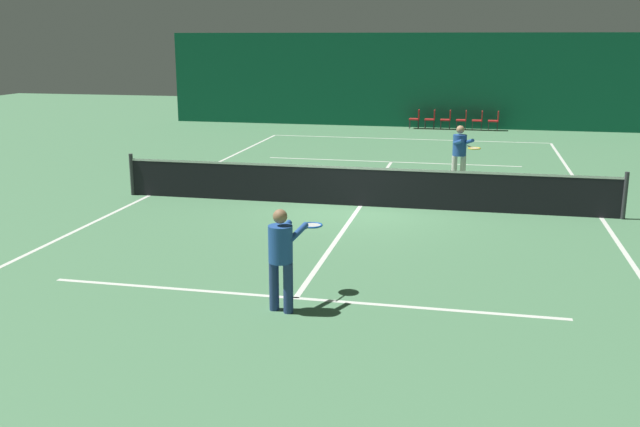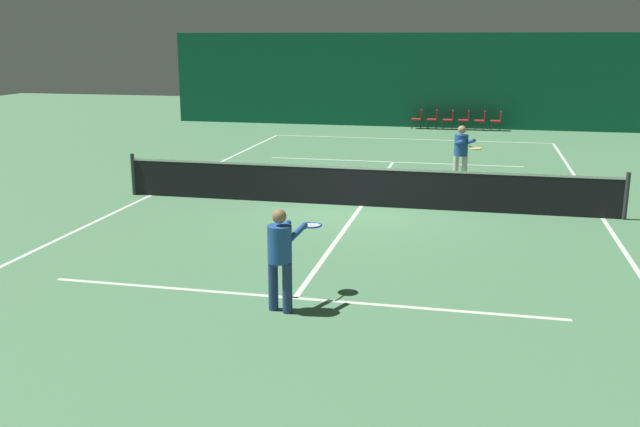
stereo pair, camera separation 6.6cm
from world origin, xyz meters
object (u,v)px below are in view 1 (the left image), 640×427
Objects in this scene: player_near at (282,252)px; courtside_chair_3 at (463,119)px; courtside_chair_4 at (479,119)px; courtside_chair_5 at (495,119)px; tennis_net at (361,185)px; courtside_chair_0 at (416,118)px; courtside_chair_1 at (432,118)px; player_far at (460,150)px; courtside_chair_2 at (447,118)px.

player_near is 1.86× the size of courtside_chair_3.
courtside_chair_4 and courtside_chair_5 have the same top height.
tennis_net is 14.29× the size of courtside_chair_0.
player_near is 1.86× the size of courtside_chair_5.
courtside_chair_1 and courtside_chair_4 have the same top height.
player_far is 12.28m from courtside_chair_5.
courtside_chair_5 is at bearing 6.92° from player_near.
player_near is 1.86× the size of courtside_chair_4.
player_near is 1.86× the size of courtside_chair_0.
player_near is 22.59m from courtside_chair_5.
courtside_chair_1 is 2.06m from courtside_chair_4.
player_far is 12.22m from courtside_chair_3.
courtside_chair_1 is (-1.52, 12.21, -0.46)m from player_far.
courtside_chair_1 is 1.00× the size of courtside_chair_4.
player_far is at bearing 54.77° from tennis_net.
courtside_chair_3 is at bearing 90.00° from courtside_chair_2.
player_near is 22.32m from courtside_chair_1.
tennis_net is 15.40m from courtside_chair_1.
player_near reaches higher than courtside_chair_2.
courtside_chair_3 is at bearing 82.26° from tennis_net.
player_far is at bearing -5.70° from courtside_chair_5.
courtside_chair_2 is at bearing -90.00° from courtside_chair_5.
courtside_chair_0 is 1.37m from courtside_chair_2.
courtside_chair_1 is 1.00× the size of courtside_chair_3.
tennis_net is at bearing -59.10° from player_far.
player_far is 12.25m from courtside_chair_2.
courtside_chair_1 is at bearing -90.00° from courtside_chair_3.
courtside_chair_5 is (2.74, 0.00, 0.00)m from courtside_chair_1.
courtside_chair_4 is (0.53, 12.21, -0.46)m from player_far.
courtside_chair_2 is 2.06m from courtside_chair_5.
courtside_chair_5 is (2.06, 0.00, 0.00)m from courtside_chair_2.
courtside_chair_3 is at bearing 156.85° from player_far.
courtside_chair_1 is (0.72, 15.38, -0.03)m from tennis_net.
player_near is at bearing -7.25° from courtside_chair_4.
tennis_net is 7.39× the size of player_far.
courtside_chair_5 is (3.43, 0.00, 0.00)m from courtside_chair_0.
courtside_chair_1 is at bearing -90.00° from courtside_chair_5.
courtside_chair_0 and courtside_chair_2 have the same top height.
courtside_chair_1 is at bearing 13.89° from player_near.
courtside_chair_2 is (1.47, 22.31, -0.42)m from player_near.
player_far is (2.31, 10.10, 0.04)m from player_near.
tennis_net is 15.38m from courtside_chair_0.
courtside_chair_0 is at bearing -90.00° from courtside_chair_2.
courtside_chair_2 is at bearing 160.06° from player_far.
player_far is (2.24, 3.18, 0.44)m from tennis_net.
courtside_chair_0 is 1.00× the size of courtside_chair_4.
tennis_net is 14.29× the size of courtside_chair_1.
courtside_chair_0 is 1.00× the size of courtside_chair_2.
tennis_net is 3.91m from player_far.
courtside_chair_1 is at bearing 90.00° from courtside_chair_0.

